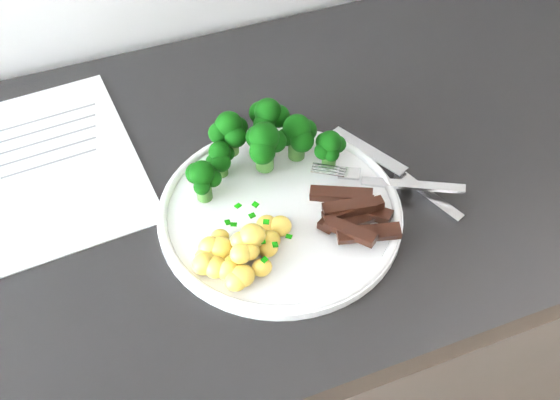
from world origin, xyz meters
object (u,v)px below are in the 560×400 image
recipe_paper (50,165)px  knife (411,183)px  plate (280,212)px  broccoli (262,139)px  counter (203,375)px  fork (391,181)px  potatoes (240,251)px  beef_strips (353,213)px

recipe_paper → knife: bearing=-26.1°
plate → broccoli: (0.01, 0.08, 0.05)m
counter → knife: size_ratio=12.42×
fork → plate: bearing=175.2°
counter → broccoli: (0.13, 0.01, 0.53)m
plate → recipe_paper: bearing=142.8°
recipe_paper → counter: bearing=-41.3°
recipe_paper → fork: fork is taller
recipe_paper → plate: size_ratio=1.09×
recipe_paper → fork: size_ratio=1.93×
counter → broccoli: size_ratio=12.16×
counter → broccoli: bearing=3.7°
potatoes → beef_strips: 0.15m
potatoes → fork: 0.22m
counter → beef_strips: bearing=-31.2°
beef_strips → fork: size_ratio=0.71×
counter → potatoes: bearing=-68.4°
plate → knife: 0.17m
counter → broccoli: 0.54m
knife → beef_strips: bearing=-163.8°
recipe_paper → potatoes: (0.18, -0.24, 0.02)m
counter → fork: 0.56m
counter → knife: 0.57m
recipe_paper → beef_strips: 0.40m
plate → beef_strips: beef_strips is taller
counter → beef_strips: 0.54m
recipe_paper → potatoes: size_ratio=2.56×
plate → beef_strips: (0.08, -0.04, 0.01)m
counter → knife: (0.29, -0.09, 0.48)m
broccoli → knife: size_ratio=1.02×
recipe_paper → beef_strips: bearing=-35.6°
broccoli → beef_strips: (0.07, -0.13, -0.03)m
recipe_paper → broccoli: broccoli is taller
potatoes → knife: 0.24m
potatoes → knife: (0.24, 0.03, -0.02)m
beef_strips → fork: 0.07m
beef_strips → potatoes: bearing=-177.4°
plate → broccoli: broccoli is taller
plate → broccoli: size_ratio=1.45×
counter → potatoes: (0.05, -0.12, 0.50)m
counter → beef_strips: beef_strips is taller
counter → fork: size_ratio=14.86×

